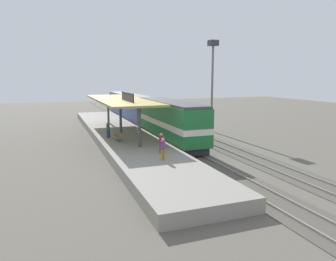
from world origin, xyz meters
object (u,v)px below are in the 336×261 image
Objects in this scene: locomotive at (170,121)px; light_mast at (213,67)px; passenger_carriage_single at (130,107)px; person_waiting at (163,148)px; person_boarding at (161,142)px; platform_bench at (117,137)px; person_walking at (108,129)px.

light_mast is at bearing 32.73° from locomotive.
passenger_carriage_single is 11.70× the size of person_waiting.
platform_bench is at bearing 110.96° from person_boarding.
person_walking reaches higher than platform_bench.
light_mast is at bearing 16.74° from person_walking.
light_mast is (7.80, 5.01, 5.99)m from locomotive.
person_walking is 8.71m from person_boarding.
person_boarding is (-11.39, -12.51, -6.54)m from light_mast.
person_waiting is 10.45m from person_walking.
person_boarding reaches higher than platform_bench.
passenger_carriage_single is (6.00, 19.21, 0.97)m from platform_bench.
light_mast reaches higher than locomotive.
passenger_carriage_single is (0.00, 18.00, -0.10)m from locomotive.
person_boarding is (-3.59, -7.50, -0.56)m from locomotive.
light_mast is (13.80, 6.22, 7.05)m from platform_bench.
person_waiting and person_walking have the same top height.
locomotive is 11.04m from light_mast.
person_waiting is 1.00× the size of person_walking.
locomotive is at bearing -147.27° from light_mast.
person_waiting is 1.00× the size of person_boarding.
person_waiting is (-11.93, -14.48, -6.54)m from light_mast.
person_walking is (-0.52, 1.92, 0.51)m from platform_bench.
platform_bench is 20.15m from passenger_carriage_single.
passenger_carriage_single is at bearing 81.44° from person_waiting.
passenger_carriage_single reaches higher than person_walking.
light_mast is 16.32m from person_walking.
passenger_carriage_single reaches higher than person_waiting.
locomotive is (6.00, 1.21, 1.07)m from platform_bench.
passenger_carriage_single is 16.32m from light_mast.
locomotive is 8.44× the size of person_walking.
person_walking is at bearing -110.66° from passenger_carriage_single.
locomotive reaches higher than person_walking.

